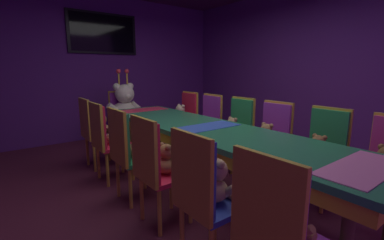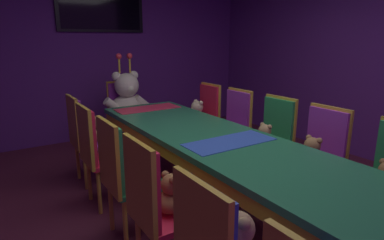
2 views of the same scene
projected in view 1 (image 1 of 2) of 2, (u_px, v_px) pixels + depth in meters
The scene contains 28 objects.
ground_plane at pixel (206, 189), 3.09m from camera, with size 7.90×7.90×0.00m, color #591E33.
wall_back at pixel (104, 68), 5.32m from camera, with size 5.20×0.12×2.80m, color #59267F.
wall_right at pixel (327, 67), 4.37m from camera, with size 0.12×6.40×2.80m, color #59267F.
banquet_table at pixel (207, 134), 2.96m from camera, with size 0.90×3.68×0.75m.
chair_left_0 at pixel (273, 226), 1.33m from camera, with size 0.42×0.41×0.98m.
teddy_left_0 at pixel (289, 221), 1.42m from camera, with size 0.21×0.28×0.26m.
chair_left_1 at pixel (200, 188), 1.75m from camera, with size 0.42×0.41×0.98m.
teddy_left_1 at pixel (216, 183), 1.84m from camera, with size 0.26×0.34×0.32m.
chair_left_2 at pixel (153, 162), 2.25m from camera, with size 0.42×0.41×0.98m.
teddy_left_2 at pixel (167, 161), 2.34m from camera, with size 0.23×0.29×0.28m.
chair_left_3 at pixel (125, 147), 2.70m from camera, with size 0.42×0.41×0.98m.
teddy_left_3 at pixel (139, 145), 2.78m from camera, with size 0.25×0.32×0.30m.
chair_left_4 at pixel (104, 135), 3.18m from camera, with size 0.42×0.41×0.98m.
teddy_left_4 at pixel (115, 134), 3.27m from camera, with size 0.25×0.32×0.30m.
chair_left_5 at pixel (91, 126), 3.65m from camera, with size 0.42×0.41×0.98m.
teddy_left_5 at pixel (102, 126), 3.73m from camera, with size 0.25×0.32×0.30m.
chair_right_1 at pixel (325, 145), 2.75m from camera, with size 0.42×0.41×0.98m.
teddy_right_1 at pixel (318, 150), 2.67m from camera, with size 0.22×0.29×0.27m.
chair_right_2 at pixel (273, 133), 3.25m from camera, with size 0.42×0.41×0.98m.
teddy_right_2 at pixel (266, 136), 3.16m from camera, with size 0.23×0.30×0.29m.
chair_right_3 at pixel (239, 125), 3.71m from camera, with size 0.42×0.41×0.98m.
teddy_right_3 at pixel (232, 128), 3.63m from camera, with size 0.22×0.28×0.27m.
chair_right_4 at pixel (209, 119), 4.18m from camera, with size 0.42×0.41×0.98m.
chair_right_5 at pixel (187, 114), 4.63m from camera, with size 0.42×0.41×0.98m.
teddy_right_5 at pixel (180, 115), 4.55m from camera, with size 0.27×0.34×0.32m.
throne_chair at pixel (122, 112), 4.83m from camera, with size 0.41×0.42×0.98m.
king_teddy_bear at pixel (125, 105), 4.67m from camera, with size 0.71×0.55×0.92m.
wall_tv at pixel (103, 33), 5.12m from camera, with size 1.33×0.06×0.77m.
Camera 1 is at (-1.88, -2.19, 1.37)m, focal length 24.81 mm.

